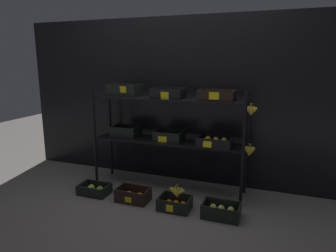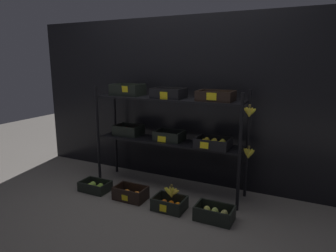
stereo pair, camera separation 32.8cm
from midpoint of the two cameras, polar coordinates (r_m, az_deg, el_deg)
name	(u,v)px [view 2 (the right image)]	position (r m, az deg, el deg)	size (l,w,h in m)	color
ground_plane	(168,188)	(3.51, 2.73, -11.71)	(10.00, 10.00, 0.00)	#605B56
storefront_wall	(182,101)	(3.58, 5.27, 4.77)	(4.06, 0.12, 1.92)	black
display_rack	(169,118)	(3.27, 3.05, 1.45)	(1.79, 0.38, 1.16)	black
crate_ground_apple_green	(95,187)	(3.48, -11.03, -11.33)	(0.33, 0.22, 0.11)	black
crate_ground_orange	(131,194)	(3.23, -4.18, -12.88)	(0.34, 0.22, 0.14)	black
crate_ground_tangerine	(169,205)	(3.03, 3.49, -14.77)	(0.31, 0.23, 0.13)	black
crate_ground_pear	(214,214)	(2.91, 12.13, -16.11)	(0.35, 0.22, 0.13)	black
banana_bunch_loose	(171,192)	(2.96, 3.92, -12.49)	(0.17, 0.04, 0.14)	brown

